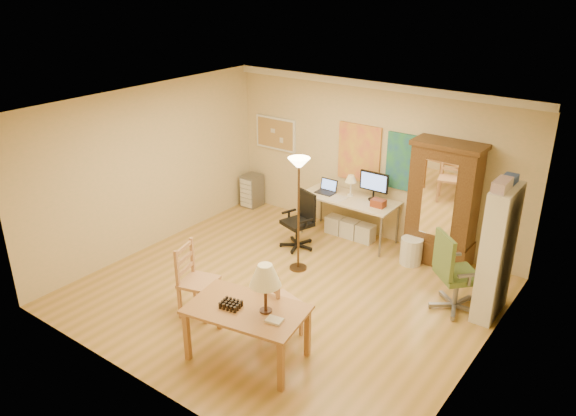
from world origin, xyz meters
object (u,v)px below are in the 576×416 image
Objects in this scene: dining_table at (253,300)px; bookshelf at (497,253)px; computer_desk at (352,214)px; armoire at (442,212)px; office_chair_black at (299,233)px; office_chair_green at (453,289)px.

bookshelf reaches higher than dining_table.
armoire is (1.55, 0.08, 0.41)m from computer_desk.
office_chair_black is at bearing -122.70° from computer_desk.
dining_table reaches higher than office_chair_black.
dining_table reaches higher than office_chair_green.
bookshelf is at bearing 24.27° from office_chair_green.
office_chair_green reaches higher than office_chair_black.
computer_desk is (-0.76, 3.57, -0.37)m from dining_table.
dining_table is 3.73m from armoire.
dining_table is at bearing -126.35° from bookshelf.
office_chair_black is 2.35m from armoire.
dining_table is 2.92m from office_chair_green.
armoire is at bearing 120.88° from office_chair_green.
dining_table is at bearing -121.65° from office_chair_green.
office_chair_black is at bearing 178.36° from bookshelf.
computer_desk is at bearing 161.23° from bookshelf.
computer_desk is 0.90× the size of bookshelf.
office_chair_black is at bearing 115.30° from dining_table.
computer_desk is 1.00m from office_chair_black.
armoire reaches higher than office_chair_black.
armoire is 1.53m from bookshelf.
office_chair_green is at bearing 58.35° from dining_table.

